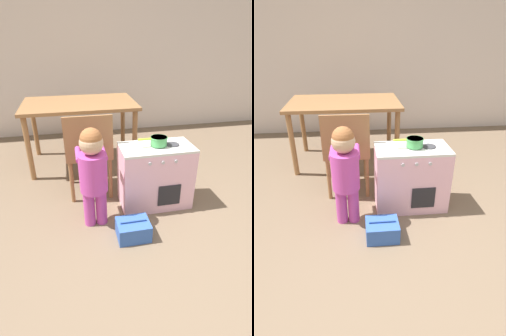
{
  "view_description": "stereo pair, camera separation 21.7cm",
  "coord_description": "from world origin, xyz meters",
  "views": [
    {
      "loc": [
        -0.55,
        -0.9,
        1.43
      ],
      "look_at": [
        -0.15,
        0.99,
        0.43
      ],
      "focal_mm": 28.0,
      "sensor_mm": 36.0,
      "label": 1
    },
    {
      "loc": [
        -0.34,
        -0.93,
        1.43
      ],
      "look_at": [
        -0.15,
        0.99,
        0.43
      ],
      "focal_mm": 28.0,
      "sensor_mm": 36.0,
      "label": 2
    }
  ],
  "objects": [
    {
      "name": "ground_plane",
      "position": [
        0.0,
        0.0,
        0.0
      ],
      "size": [
        16.0,
        16.0,
        0.0
      ],
      "primitive_type": "plane",
      "color": "brown"
    },
    {
      "name": "wall_back",
      "position": [
        0.0,
        3.25,
        1.3
      ],
      "size": [
        10.0,
        0.06,
        2.6
      ],
      "color": "beige",
      "rests_on": "ground_plane"
    },
    {
      "name": "play_kitchen",
      "position": [
        0.14,
        1.06,
        0.29
      ],
      "size": [
        0.63,
        0.35,
        0.58
      ],
      "color": "#EAB2C6",
      "rests_on": "ground_plane"
    },
    {
      "name": "toy_pot",
      "position": [
        0.15,
        1.06,
        0.63
      ],
      "size": [
        0.25,
        0.14,
        0.07
      ],
      "color": "#4CAD5B",
      "rests_on": "play_kitchen"
    },
    {
      "name": "child_figure",
      "position": [
        -0.43,
        0.88,
        0.51
      ],
      "size": [
        0.24,
        0.35,
        0.84
      ],
      "color": "#BC429E",
      "rests_on": "ground_plane"
    },
    {
      "name": "toy_basket",
      "position": [
        -0.16,
        0.64,
        0.07
      ],
      "size": [
        0.25,
        0.2,
        0.16
      ],
      "color": "#335BB2",
      "rests_on": "ground_plane"
    },
    {
      "name": "dining_table",
      "position": [
        -0.45,
        2.1,
        0.65
      ],
      "size": [
        1.26,
        0.8,
        0.74
      ],
      "color": "olive",
      "rests_on": "ground_plane"
    },
    {
      "name": "dining_chair_near",
      "position": [
        -0.42,
        1.35,
        0.46
      ],
      "size": [
        0.42,
        0.42,
        0.83
      ],
      "color": "olive",
      "rests_on": "ground_plane"
    }
  ]
}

